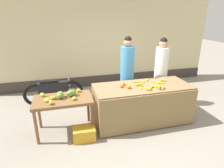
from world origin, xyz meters
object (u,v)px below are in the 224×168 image
(vendor_woman_blue_shirt, at_px, (127,74))
(produce_crate, at_px, (84,134))
(vendor_woman_white_shirt, at_px, (161,72))
(parked_motorcycle, at_px, (54,90))
(produce_sack, at_px, (96,98))

(vendor_woman_blue_shirt, xyz_separation_m, produce_crate, (-1.25, -1.06, -0.83))
(vendor_woman_blue_shirt, xyz_separation_m, vendor_woman_white_shirt, (0.95, 0.00, -0.03))
(vendor_woman_blue_shirt, relative_size, produce_crate, 4.30)
(vendor_woman_blue_shirt, bearing_deg, vendor_woman_white_shirt, 0.24)
(vendor_woman_white_shirt, relative_size, parked_motorcycle, 1.14)
(vendor_woman_blue_shirt, relative_size, produce_sack, 3.37)
(parked_motorcycle, bearing_deg, vendor_woman_white_shirt, -14.83)
(parked_motorcycle, bearing_deg, produce_sack, -27.10)
(vendor_woman_white_shirt, distance_m, parked_motorcycle, 2.94)
(parked_motorcycle, bearing_deg, produce_crate, -71.56)
(produce_crate, bearing_deg, vendor_woman_blue_shirt, 40.38)
(vendor_woman_white_shirt, bearing_deg, vendor_woman_blue_shirt, -179.76)
(vendor_woman_blue_shirt, distance_m, vendor_woman_white_shirt, 0.95)
(parked_motorcycle, relative_size, produce_sack, 2.85)
(vendor_woman_white_shirt, relative_size, produce_sack, 3.26)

